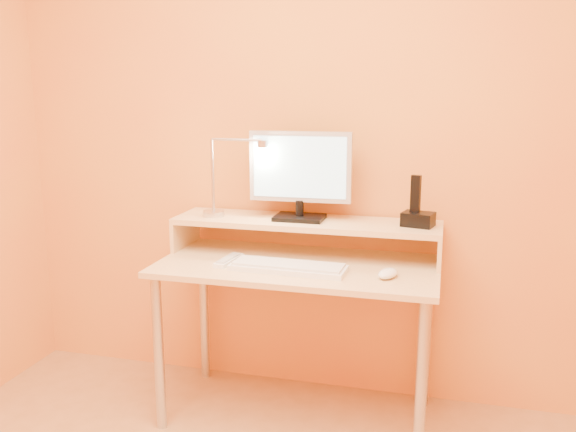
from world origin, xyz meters
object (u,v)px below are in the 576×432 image
(keyboard, at_px, (288,268))
(mouse, at_px, (388,273))
(lamp_base, at_px, (214,213))
(remote_control, at_px, (229,261))
(monitor_panel, at_px, (300,167))
(phone_dock, at_px, (418,219))

(keyboard, height_order, mouse, mouse)
(mouse, bearing_deg, keyboard, -157.82)
(lamp_base, distance_m, remote_control, 0.29)
(monitor_panel, height_order, lamp_base, monitor_panel)
(lamp_base, height_order, remote_control, lamp_base)
(monitor_panel, xyz_separation_m, phone_dock, (0.52, -0.01, -0.21))
(monitor_panel, relative_size, phone_dock, 3.53)
(monitor_panel, bearing_deg, remote_control, -140.87)
(keyboard, xyz_separation_m, remote_control, (-0.28, 0.05, -0.00))
(monitor_panel, distance_m, keyboard, 0.47)
(lamp_base, relative_size, remote_control, 0.52)
(mouse, height_order, remote_control, mouse)
(lamp_base, xyz_separation_m, remote_control, (0.14, -0.19, -0.16))
(remote_control, bearing_deg, monitor_panel, 47.50)
(lamp_base, bearing_deg, keyboard, -29.16)
(phone_dock, bearing_deg, lamp_base, -164.91)
(monitor_panel, distance_m, phone_dock, 0.56)
(monitor_panel, height_order, keyboard, monitor_panel)
(mouse, relative_size, remote_control, 0.59)
(lamp_base, xyz_separation_m, keyboard, (0.42, -0.23, -0.16))
(phone_dock, relative_size, mouse, 1.15)
(keyboard, bearing_deg, phone_dock, 29.77)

